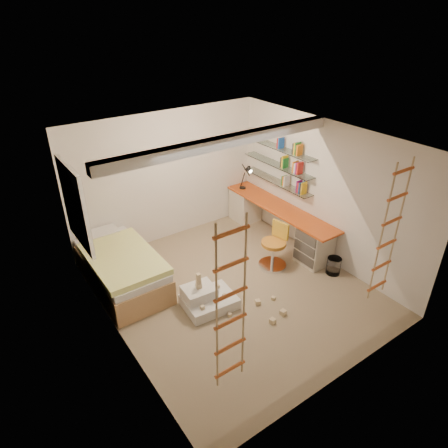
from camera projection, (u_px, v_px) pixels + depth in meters
floor at (234, 290)px, 6.81m from camera, size 4.50×4.50×0.00m
ceiling_beam at (224, 142)px, 5.80m from camera, size 4.00×0.18×0.16m
window_frame at (75, 206)px, 6.15m from camera, size 0.06×1.15×1.35m
window_blind at (77, 205)px, 6.17m from camera, size 0.02×1.00×1.20m
rope_ladder_left at (231, 308)px, 4.15m from camera, size 0.41×0.04×2.13m
rope_ladder_right at (389, 233)px, 5.50m from camera, size 0.41×0.04×2.13m
waste_bin at (334, 266)px, 7.16m from camera, size 0.25×0.25×0.32m
desk at (277, 221)px, 8.09m from camera, size 0.56×2.80×0.75m
shelves at (278, 165)px, 7.83m from camera, size 0.25×1.80×0.71m
bed at (122, 269)px, 6.79m from camera, size 1.02×2.00×0.69m
task_lamp at (248, 174)px, 8.40m from camera, size 0.14×0.36×0.57m
swivel_chair at (274, 251)px, 7.28m from camera, size 0.61×0.61×0.87m
play_platform at (206, 299)px, 6.39m from camera, size 0.86×0.70×0.36m
toy_blocks at (232, 297)px, 6.29m from camera, size 1.25×1.07×0.63m
books at (278, 161)px, 7.79m from camera, size 0.14×0.58×0.92m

